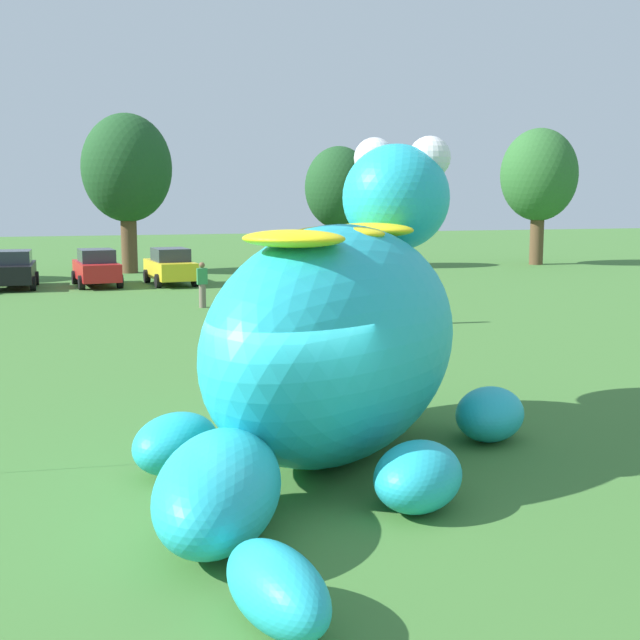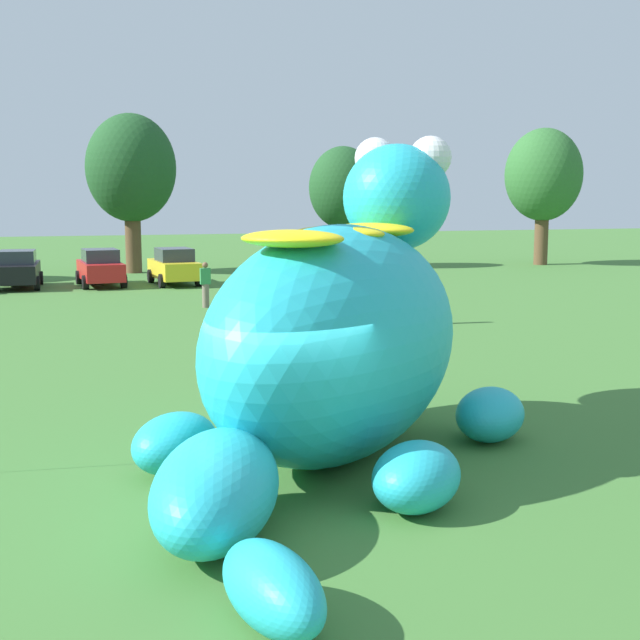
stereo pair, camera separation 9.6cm
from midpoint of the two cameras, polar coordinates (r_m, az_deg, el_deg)
ground_plane at (r=12.14m, az=-2.63°, el=-11.98°), size 160.00×160.00×0.00m
giant_inflatable_creature at (r=13.72m, az=1.44°, el=-1.21°), size 7.46×9.84×5.30m
car_black at (r=41.06m, az=-19.37°, el=3.21°), size 2.03×4.15×1.72m
car_red at (r=40.90m, az=-14.34°, el=3.40°), size 2.22×4.24×1.72m
car_yellow at (r=40.85m, az=-9.62°, el=3.54°), size 2.24×4.25×1.72m
tree_mid_left at (r=47.34m, az=-12.41°, el=9.78°), size 4.77×4.77×8.47m
tree_centre_left at (r=49.75m, az=1.59°, el=8.74°), size 3.91×3.91×6.94m
tree_centre at (r=53.41m, az=14.70°, el=9.27°), size 4.57×4.57×8.11m
spectator_near_inflatable at (r=28.15m, az=7.22°, el=1.43°), size 0.38×0.26×1.71m
spectator_mid_field at (r=29.45m, az=-2.50°, el=1.80°), size 0.38×0.26×1.71m
spectator_by_cars at (r=32.37m, az=-7.55°, el=2.33°), size 0.38×0.26×1.71m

